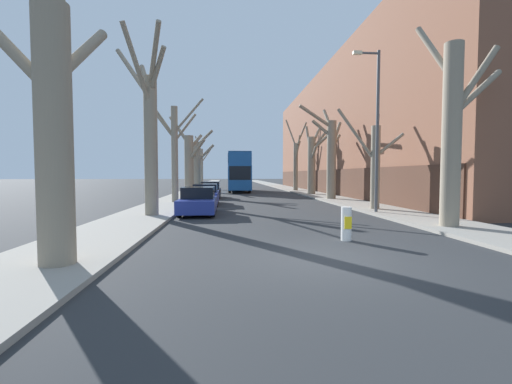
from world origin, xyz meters
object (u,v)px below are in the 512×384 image
object	(u,v)px
street_tree_left_3	(189,162)
lamp_post	(376,124)
street_tree_left_4	(197,164)
street_tree_left_5	(201,167)
street_tree_right_4	(296,161)
street_tree_left_0	(53,122)
parked_car_0	(198,201)
parked_car_2	(210,190)
street_tree_right_1	(374,163)
street_tree_right_2	(331,154)
street_tree_right_3	(312,161)
parked_car_1	(205,195)
street_tree_left_2	(175,149)
double_decker_bus	(239,170)
traffic_bollard	(346,224)
street_tree_left_1	(149,131)
street_tree_right_0	(453,129)

from	to	relation	value
street_tree_left_3	lamp_post	distance (m)	19.55
street_tree_left_4	street_tree_left_5	bearing A→B (deg)	90.69
street_tree_left_5	street_tree_right_4	xyz separation A→B (m)	(11.85, -8.05, 0.48)
street_tree_left_0	parked_car_0	distance (m)	10.49
street_tree_left_3	parked_car_2	bearing A→B (deg)	-56.33
street_tree_right_4	lamp_post	distance (m)	23.74
street_tree_right_1	street_tree_right_2	distance (m)	8.11
street_tree_left_4	street_tree_right_3	distance (m)	14.37
parked_car_1	street_tree_left_0	bearing A→B (deg)	-97.92
street_tree_left_2	parked_car_1	xyz separation A→B (m)	(2.15, -0.97, -3.09)
street_tree_right_2	parked_car_2	world-z (taller)	street_tree_right_2
street_tree_right_4	double_decker_bus	xyz separation A→B (m)	(-6.88, -0.02, -1.08)
parked_car_0	traffic_bollard	xyz separation A→B (m)	(5.12, -7.44, -0.14)
street_tree_right_2	parked_car_2	distance (m)	10.51
street_tree_left_1	street_tree_right_1	bearing A→B (deg)	10.08
street_tree_right_0	street_tree_right_2	distance (m)	14.52
traffic_bollard	parked_car_2	bearing A→B (deg)	104.70
street_tree_right_0	street_tree_left_5	bearing A→B (deg)	108.07
street_tree_right_0	street_tree_right_1	world-z (taller)	street_tree_right_0
street_tree_left_0	double_decker_bus	xyz separation A→B (m)	(4.93, 32.93, -0.59)
street_tree_right_0	street_tree_right_2	size ratio (longest dim) A/B	1.07
street_tree_left_0	lamp_post	bearing A→B (deg)	39.71
street_tree_right_4	double_decker_bus	world-z (taller)	street_tree_right_4
street_tree_right_3	parked_car_2	bearing A→B (deg)	-160.96
street_tree_left_2	street_tree_right_4	xyz separation A→B (m)	(11.80, 16.44, -0.14)
street_tree_left_1	street_tree_right_0	size ratio (longest dim) A/B	1.05
parked_car_1	street_tree_left_1	bearing A→B (deg)	-107.33
street_tree_right_0	lamp_post	size ratio (longest dim) A/B	0.96
street_tree_left_4	street_tree_right_4	size ratio (longest dim) A/B	0.82
street_tree_left_4	parked_car_2	size ratio (longest dim) A/B	1.76
street_tree_right_1	parked_car_1	size ratio (longest dim) A/B	1.28
double_decker_bus	parked_car_1	xyz separation A→B (m)	(-2.77, -17.39, -1.87)
street_tree_right_0	parked_car_2	world-z (taller)	street_tree_right_0
street_tree_left_0	parked_car_1	size ratio (longest dim) A/B	1.55
street_tree_right_1	parked_car_2	size ratio (longest dim) A/B	1.41
street_tree_left_1	street_tree_right_4	xyz separation A→B (m)	(11.76, 24.19, -0.43)
parked_car_1	parked_car_0	bearing A→B (deg)	-90.00
street_tree_right_0	lamp_post	distance (m)	4.99
street_tree_left_0	traffic_bollard	distance (m)	8.13
street_tree_left_0	street_tree_right_2	distance (m)	22.26
double_decker_bus	parked_car_1	size ratio (longest dim) A/B	2.27
street_tree_left_1	street_tree_right_2	xyz separation A→B (m)	(11.71, 10.15, -0.43)
double_decker_bus	traffic_bollard	xyz separation A→B (m)	(2.35, -30.40, -2.02)
street_tree_left_1	parked_car_2	bearing A→B (deg)	80.94
parked_car_2	traffic_bollard	bearing A→B (deg)	-75.30
street_tree_left_3	street_tree_right_0	distance (m)	24.03
street_tree_right_4	street_tree_left_1	bearing A→B (deg)	-115.93
parked_car_2	lamp_post	bearing A→B (deg)	-55.03
parked_car_0	parked_car_2	distance (m)	12.07
street_tree_left_2	street_tree_right_3	bearing A→B (deg)	36.76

